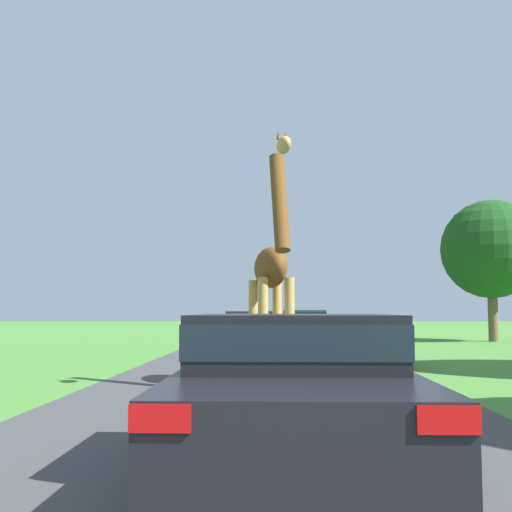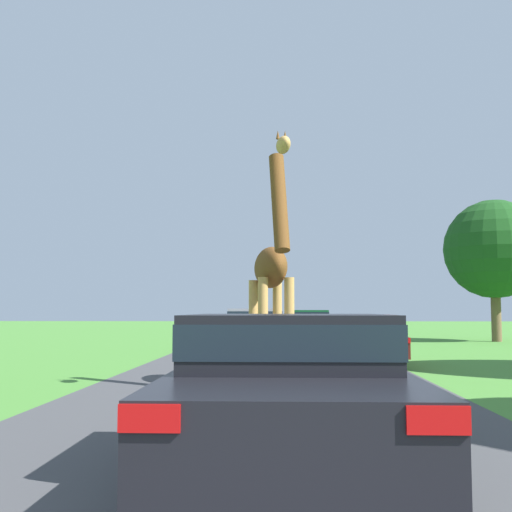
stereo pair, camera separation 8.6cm
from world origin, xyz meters
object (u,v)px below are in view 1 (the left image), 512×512
at_px(giraffe_near_road, 272,273).
at_px(car_lead_maroon, 293,385).
at_px(car_queue_left, 358,337).
at_px(car_queue_right, 254,329).
at_px(car_far_ahead, 304,326).
at_px(tree_right_cluster, 491,249).

xyz_separation_m(giraffe_near_road, car_lead_maroon, (0.25, -6.35, -1.40)).
distance_m(car_lead_maroon, car_queue_left, 11.37).
distance_m(giraffe_near_road, car_queue_left, 5.52).
xyz_separation_m(car_queue_right, car_queue_left, (2.92, -4.63, -0.06)).
relative_size(car_lead_maroon, car_far_ahead, 1.00).
relative_size(car_queue_left, car_far_ahead, 0.88).
height_order(car_lead_maroon, tree_right_cluster, tree_right_cluster).
height_order(car_far_ahead, tree_right_cluster, tree_right_cluster).
bearing_deg(car_queue_right, giraffe_near_road, -85.90).
distance_m(giraffe_near_road, car_far_ahead, 14.72).
xyz_separation_m(giraffe_near_road, car_queue_left, (2.24, 4.84, -1.43)).
distance_m(car_queue_left, tree_right_cluster, 14.94).
bearing_deg(tree_right_cluster, car_queue_right, -143.96).
xyz_separation_m(car_queue_left, tree_right_cluster, (7.68, 12.33, 3.48)).
xyz_separation_m(car_lead_maroon, car_far_ahead, (0.98, 20.96, 0.01)).
bearing_deg(tree_right_cluster, giraffe_near_road, -120.00).
height_order(giraffe_near_road, tree_right_cluster, tree_right_cluster).
bearing_deg(car_lead_maroon, car_queue_left, 79.91).
bearing_deg(giraffe_near_road, tree_right_cluster, -130.71).
height_order(car_queue_left, car_far_ahead, car_far_ahead).
xyz_separation_m(car_lead_maroon, car_queue_left, (1.99, 11.19, -0.04)).
height_order(giraffe_near_road, car_far_ahead, giraffe_near_road).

